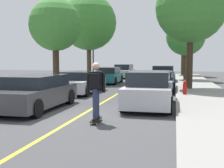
{
  "coord_description": "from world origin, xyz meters",
  "views": [
    {
      "loc": [
        3.15,
        -8.81,
        1.9
      ],
      "look_at": [
        0.36,
        3.6,
        0.82
      ],
      "focal_mm": 45.07,
      "sensor_mm": 36.0,
      "label": 1
    }
  ],
  "objects_px": {
    "street_tree_right_near": "(186,36)",
    "parked_car_left_farthest": "(124,71)",
    "street_tree_right_nearest": "(191,8)",
    "skateboard": "(96,120)",
    "parked_car_right_far": "(163,74)",
    "street_tree_right_far": "(183,35)",
    "street_tree_left_nearest": "(55,25)",
    "parked_car_left_far": "(109,76)",
    "street_tree_left_near": "(89,23)",
    "parked_car_right_near": "(158,81)",
    "fire_hydrant": "(185,88)",
    "parked_car_left_near": "(81,82)",
    "parked_car_left_nearest": "(35,92)",
    "skateboarder": "(96,87)",
    "streetlamp": "(93,46)",
    "parked_car_right_nearest": "(150,90)"
  },
  "relations": [
    {
      "from": "street_tree_right_near",
      "to": "parked_car_left_farthest",
      "type": "bearing_deg",
      "value": 156.16
    },
    {
      "from": "street_tree_left_nearest",
      "to": "street_tree_right_nearest",
      "type": "relative_size",
      "value": 0.77
    },
    {
      "from": "street_tree_right_far",
      "to": "parked_car_left_nearest",
      "type": "bearing_deg",
      "value": -104.11
    },
    {
      "from": "street_tree_left_near",
      "to": "skateboard",
      "type": "xyz_separation_m",
      "value": [
        4.85,
        -14.88,
        -4.96
      ]
    },
    {
      "from": "parked_car_right_far",
      "to": "street_tree_right_far",
      "type": "height_order",
      "value": "street_tree_right_far"
    },
    {
      "from": "street_tree_right_nearest",
      "to": "skateboard",
      "type": "relative_size",
      "value": 8.41
    },
    {
      "from": "parked_car_left_farthest",
      "to": "parked_car_right_near",
      "type": "bearing_deg",
      "value": -69.83
    },
    {
      "from": "street_tree_right_near",
      "to": "street_tree_right_far",
      "type": "bearing_deg",
      "value": 90.0
    },
    {
      "from": "parked_car_left_near",
      "to": "street_tree_right_far",
      "type": "xyz_separation_m",
      "value": [
        6.19,
        19.1,
        4.19
      ]
    },
    {
      "from": "parked_car_right_far",
      "to": "street_tree_left_near",
      "type": "xyz_separation_m",
      "value": [
        -6.19,
        -1.55,
        4.35
      ]
    },
    {
      "from": "street_tree_right_far",
      "to": "streetlamp",
      "type": "relative_size",
      "value": 1.29
    },
    {
      "from": "street_tree_left_near",
      "to": "skateboard",
      "type": "relative_size",
      "value": 8.52
    },
    {
      "from": "parked_car_left_nearest",
      "to": "parked_car_right_far",
      "type": "relative_size",
      "value": 1.05
    },
    {
      "from": "parked_car_right_far",
      "to": "street_tree_right_nearest",
      "type": "distance_m",
      "value": 8.0
    },
    {
      "from": "street_tree_right_near",
      "to": "parked_car_right_far",
      "type": "bearing_deg",
      "value": -132.78
    },
    {
      "from": "skateboarder",
      "to": "parked_car_right_nearest",
      "type": "bearing_deg",
      "value": 67.86
    },
    {
      "from": "parked_car_left_near",
      "to": "parked_car_left_far",
      "type": "height_order",
      "value": "parked_car_left_far"
    },
    {
      "from": "parked_car_right_far",
      "to": "street_tree_left_nearest",
      "type": "bearing_deg",
      "value": -126.4
    },
    {
      "from": "parked_car_left_nearest",
      "to": "street_tree_right_near",
      "type": "height_order",
      "value": "street_tree_right_near"
    },
    {
      "from": "parked_car_left_farthest",
      "to": "street_tree_left_near",
      "type": "height_order",
      "value": "street_tree_left_near"
    },
    {
      "from": "parked_car_left_farthest",
      "to": "streetlamp",
      "type": "distance_m",
      "value": 6.25
    },
    {
      "from": "parked_car_left_far",
      "to": "street_tree_left_nearest",
      "type": "bearing_deg",
      "value": -106.93
    },
    {
      "from": "street_tree_left_near",
      "to": "street_tree_right_nearest",
      "type": "relative_size",
      "value": 1.01
    },
    {
      "from": "street_tree_left_nearest",
      "to": "street_tree_right_far",
      "type": "relative_size",
      "value": 0.82
    },
    {
      "from": "skateboard",
      "to": "street_tree_left_nearest",
      "type": "bearing_deg",
      "value": 121.12
    },
    {
      "from": "parked_car_left_far",
      "to": "street_tree_right_nearest",
      "type": "bearing_deg",
      "value": -34.05
    },
    {
      "from": "parked_car_right_near",
      "to": "skateboarder",
      "type": "distance_m",
      "value": 9.6
    },
    {
      "from": "street_tree_right_nearest",
      "to": "parked_car_right_nearest",
      "type": "bearing_deg",
      "value": -105.49
    },
    {
      "from": "parked_car_left_nearest",
      "to": "street_tree_left_nearest",
      "type": "height_order",
      "value": "street_tree_left_nearest"
    },
    {
      "from": "parked_car_left_far",
      "to": "street_tree_right_near",
      "type": "height_order",
      "value": "street_tree_right_near"
    },
    {
      "from": "street_tree_left_nearest",
      "to": "parked_car_left_far",
      "type": "bearing_deg",
      "value": 73.07
    },
    {
      "from": "parked_car_left_nearest",
      "to": "street_tree_right_near",
      "type": "xyz_separation_m",
      "value": [
        6.19,
        16.69,
        3.41
      ]
    },
    {
      "from": "parked_car_left_farthest",
      "to": "parked_car_right_far",
      "type": "distance_m",
      "value": 6.42
    },
    {
      "from": "parked_car_left_farthest",
      "to": "parked_car_right_near",
      "type": "height_order",
      "value": "parked_car_left_farthest"
    },
    {
      "from": "fire_hydrant",
      "to": "skateboarder",
      "type": "xyz_separation_m",
      "value": [
        -2.83,
        -6.76,
        0.61
      ]
    },
    {
      "from": "street_tree_left_near",
      "to": "street_tree_left_nearest",
      "type": "bearing_deg",
      "value": -90.0
    },
    {
      "from": "street_tree_right_nearest",
      "to": "fire_hydrant",
      "type": "distance_m",
      "value": 5.69
    },
    {
      "from": "street_tree_right_nearest",
      "to": "skateboarder",
      "type": "xyz_separation_m",
      "value": [
        -3.21,
        -10.06,
        -4.02
      ]
    },
    {
      "from": "fire_hydrant",
      "to": "parked_car_right_near",
      "type": "bearing_deg",
      "value": 118.81
    },
    {
      "from": "street_tree_right_near",
      "to": "parked_car_left_near",
      "type": "bearing_deg",
      "value": -118.96
    },
    {
      "from": "parked_car_right_near",
      "to": "fire_hydrant",
      "type": "distance_m",
      "value": 3.12
    },
    {
      "from": "fire_hydrant",
      "to": "parked_car_left_farthest",
      "type": "bearing_deg",
      "value": 111.89
    },
    {
      "from": "parked_car_right_far",
      "to": "skateboard",
      "type": "xyz_separation_m",
      "value": [
        -1.34,
        -16.43,
        -0.61
      ]
    },
    {
      "from": "parked_car_right_near",
      "to": "streetlamp",
      "type": "height_order",
      "value": "streetlamp"
    },
    {
      "from": "street_tree_left_nearest",
      "to": "skateboarder",
      "type": "height_order",
      "value": "street_tree_left_nearest"
    },
    {
      "from": "parked_car_right_far",
      "to": "street_tree_left_near",
      "type": "relative_size",
      "value": 0.59
    },
    {
      "from": "parked_car_left_nearest",
      "to": "parked_car_left_far",
      "type": "height_order",
      "value": "parked_car_left_far"
    },
    {
      "from": "parked_car_right_nearest",
      "to": "street_tree_left_nearest",
      "type": "distance_m",
      "value": 8.49
    },
    {
      "from": "street_tree_left_near",
      "to": "parked_car_right_nearest",
      "type": "bearing_deg",
      "value": -61.99
    },
    {
      "from": "parked_car_right_near",
      "to": "fire_hydrant",
      "type": "bearing_deg",
      "value": -61.19
    }
  ]
}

